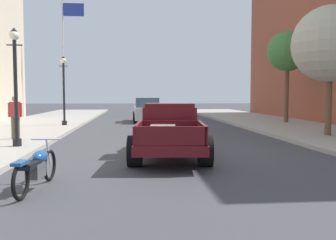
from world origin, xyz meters
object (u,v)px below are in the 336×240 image
Objects in this scene: car_background_silver at (147,111)px; street_tree_nearest at (330,44)px; flagpole at (66,45)px; pedestrian_sidewalk_left at (15,115)px; motorcycle_parked at (36,167)px; street_lamp_near at (15,78)px; street_lamp_far at (64,85)px; street_tree_second at (287,52)px; hotrod_truck_maroon at (170,131)px.

car_background_silver is 0.81× the size of street_tree_nearest.
pedestrian_sidewalk_left is at bearing -87.11° from flagpole.
car_background_silver is at bearing 81.19° from motorcycle_parked.
street_tree_nearest is at bearing 10.43° from street_lamp_near.
car_background_silver is 2.62× the size of pedestrian_sidewalk_left.
street_lamp_far is 0.72× the size of street_tree_nearest.
car_background_silver is 13.57m from street_lamp_near.
street_lamp_near and street_lamp_far have the same top height.
pedestrian_sidewalk_left is (-5.40, -10.55, 0.32)m from car_background_silver.
street_lamp_far is at bearing 151.88° from street_tree_nearest.
street_tree_nearest is 0.96× the size of street_tree_second.
hotrod_truck_maroon is 0.94× the size of street_tree_nearest.
car_background_silver is (2.76, 17.81, 0.33)m from motorcycle_parked.
street_lamp_far is 9.44m from flagpole.
pedestrian_sidewalk_left is at bearing -179.48° from street_tree_nearest.
motorcycle_parked is 23.35m from flagpole.
hotrod_truck_maroon is 14.32m from street_tree_second.
street_tree_nearest is (9.96, 7.37, 3.48)m from motorcycle_parked.
street_tree_nearest is at bearing 36.52° from motorcycle_parked.
pedestrian_sidewalk_left is 0.43× the size of street_lamp_near.
street_lamp_far is (0.62, 6.52, 1.30)m from pedestrian_sidewalk_left.
street_lamp_near is at bearing -71.69° from pedestrian_sidewalk_left.
street_tree_nearest is (11.98, -6.40, 1.53)m from street_lamp_far.
car_background_silver is at bearing 159.71° from street_tree_second.
street_lamp_far reaches higher than car_background_silver.
motorcycle_parked is at bearing -143.48° from street_tree_nearest.
flagpole is 20.25m from street_tree_nearest.
motorcycle_parked is at bearing -81.37° from flagpole.
street_lamp_near is at bearing -110.48° from car_background_silver.
street_lamp_near is 0.72× the size of street_tree_nearest.
pedestrian_sidewalk_left is at bearing 110.00° from motorcycle_parked.
street_lamp_near is (-4.89, 1.55, 1.63)m from hotrod_truck_maroon.
flagpole reaches higher than car_background_silver.
car_background_silver is at bearing 62.88° from pedestrian_sidewalk_left.
motorcycle_parked is at bearing -128.91° from hotrod_truck_maroon.
hotrod_truck_maroon is at bearing -63.98° from street_lamp_far.
street_tree_second is at bearing 52.90° from hotrod_truck_maroon.
motorcycle_parked is 0.55× the size of street_lamp_far.
pedestrian_sidewalk_left is at bearing 146.95° from hotrod_truck_maroon.
street_tree_second is at bearing -20.29° from car_background_silver.
flagpole is at bearing 99.09° from street_lamp_far.
street_tree_second is (8.51, -3.15, 3.71)m from car_background_silver.
street_tree_nearest reaches higher than motorcycle_parked.
motorcycle_parked is at bearing -70.00° from pedestrian_sidewalk_left.
motorcycle_parked is at bearing -98.81° from car_background_silver.
car_background_silver is 1.12× the size of street_lamp_far.
street_lamp_near is at bearing -169.57° from street_tree_nearest.
street_tree_nearest is (12.60, 0.12, 2.83)m from pedestrian_sidewalk_left.
street_tree_second reaches higher than street_lamp_near.
street_tree_nearest is at bearing -28.12° from street_lamp_far.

